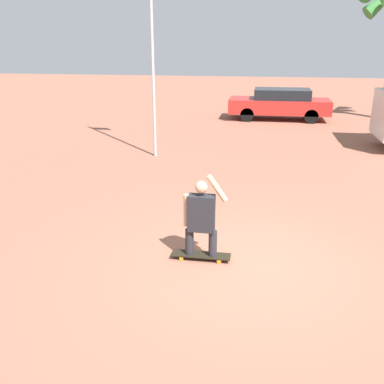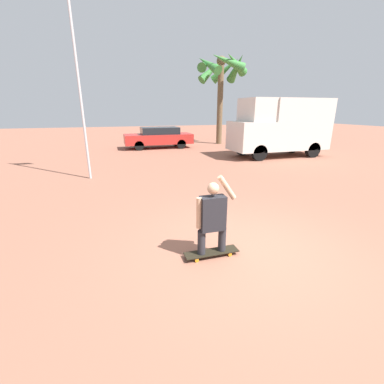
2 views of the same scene
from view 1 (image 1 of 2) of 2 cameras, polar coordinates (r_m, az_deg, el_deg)
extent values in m
plane|color=#935B47|center=(7.16, 7.08, -9.58)|extent=(80.00, 80.00, 0.00)
cube|color=black|center=(7.24, 1.20, -8.36)|extent=(0.99, 0.25, 0.02)
cylinder|color=orange|center=(7.22, -1.43, -8.86)|extent=(0.07, 0.03, 0.07)
cylinder|color=orange|center=(7.40, -1.12, -8.10)|extent=(0.07, 0.03, 0.07)
cylinder|color=orange|center=(7.14, 3.62, -9.24)|extent=(0.07, 0.03, 0.07)
cylinder|color=orange|center=(7.32, 3.79, -8.46)|extent=(0.07, 0.03, 0.07)
cylinder|color=#28282D|center=(7.17, -0.34, -6.62)|extent=(0.14, 0.14, 0.44)
cylinder|color=#28282D|center=(7.12, 2.79, -6.84)|extent=(0.14, 0.14, 0.44)
cube|color=#232328|center=(6.92, 1.25, -2.83)|extent=(0.43, 0.22, 0.61)
sphere|color=tan|center=(6.77, 1.27, 0.66)|extent=(0.20, 0.20, 0.20)
cylinder|color=tan|center=(6.95, -0.77, -2.45)|extent=(0.09, 0.09, 0.54)
cylinder|color=tan|center=(6.74, 3.35, 0.50)|extent=(0.35, 0.09, 0.45)
cylinder|color=black|center=(19.90, 7.35, 10.18)|extent=(0.62, 0.22, 0.62)
cylinder|color=black|center=(21.46, 7.54, 10.84)|extent=(0.62, 0.22, 0.62)
cylinder|color=black|center=(20.00, 15.61, 9.68)|extent=(0.62, 0.22, 0.62)
cylinder|color=black|center=(21.55, 15.22, 10.38)|extent=(0.62, 0.22, 0.62)
cube|color=#B22823|center=(20.63, 11.50, 11.19)|extent=(4.58, 1.80, 0.64)
cube|color=black|center=(20.57, 11.93, 12.68)|extent=(2.52, 1.59, 0.46)
cylinder|color=#B7B7BC|center=(13.35, -5.40, 21.30)|extent=(0.09, 0.09, 7.82)
camera|label=2|loc=(3.67, -33.01, 1.43)|focal=24.00mm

